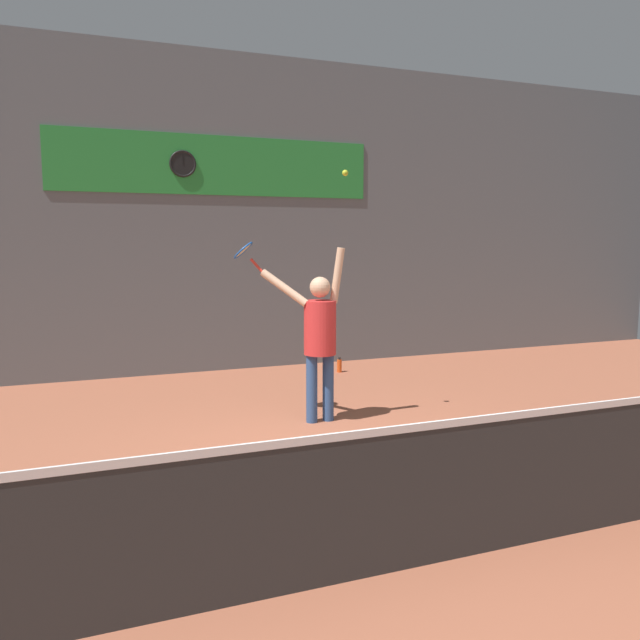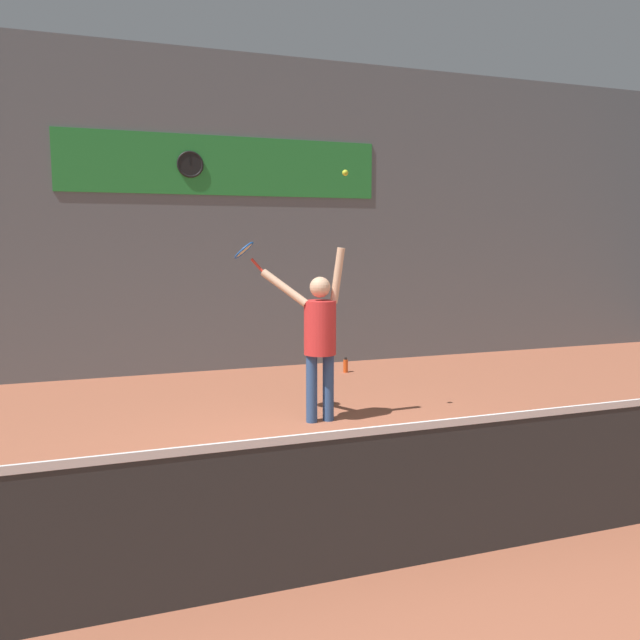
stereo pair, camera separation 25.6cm
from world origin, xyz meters
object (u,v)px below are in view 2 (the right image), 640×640
tennis_racket (245,252)px  tennis_ball (345,173)px  water_bottle (346,366)px  tennis_player (319,332)px  scoreboard_clock (190,164)px

tennis_racket → tennis_ball: 1.44m
tennis_racket → water_bottle: size_ratio=1.58×
tennis_racket → tennis_ball: bearing=-26.6°
tennis_player → tennis_racket: size_ratio=5.28×
tennis_player → water_bottle: bearing=62.3°
scoreboard_clock → tennis_ball: size_ratio=6.03×
tennis_player → tennis_racket: tennis_racket is taller
tennis_racket → water_bottle: (2.03, 2.02, -1.85)m
tennis_racket → tennis_ball: (1.03, -0.51, 0.87)m
scoreboard_clock → tennis_player: bearing=-73.0°
tennis_player → tennis_ball: size_ratio=29.74×
water_bottle → scoreboard_clock: bearing=160.5°
scoreboard_clock → tennis_player: scoreboard_clock is taller
water_bottle → tennis_player: bearing=-117.7°
tennis_racket → tennis_ball: size_ratio=5.64×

